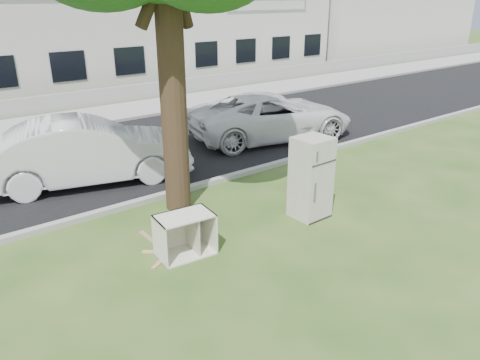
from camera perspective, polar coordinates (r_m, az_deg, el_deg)
ground at (r=9.26m, az=0.44°, el=-6.36°), size 120.00×120.00×0.00m
road at (r=14.10m, az=-14.83°, el=2.97°), size 120.00×7.00×0.01m
kerb_near at (r=11.10m, az=-7.40°, el=-1.61°), size 120.00×0.18×0.12m
kerb_far at (r=17.31m, az=-19.61°, el=5.84°), size 120.00×0.18×0.12m
sidewalk at (r=18.65m, az=-21.09°, el=6.74°), size 120.00×2.80×0.01m
low_wall at (r=20.08m, az=-22.64°, el=8.52°), size 120.00×0.15×0.70m
townhouse_center at (r=24.46m, az=-27.24°, el=17.96°), size 11.22×8.16×7.44m
townhouse_right at (r=29.40m, az=-2.41°, el=19.84°), size 10.20×8.16×6.84m
filler_right at (r=39.53m, az=14.91°, el=19.32°), size 16.00×9.00×6.40m
fridge at (r=9.70m, az=8.65°, el=0.28°), size 0.71×0.66×1.71m
cabinet at (r=8.40m, az=-6.72°, el=-6.67°), size 1.05×0.71×0.77m
plank_a at (r=8.61m, az=-8.72°, el=-8.91°), size 0.95×0.60×0.02m
plank_b at (r=8.67m, az=-8.99°, el=-8.68°), size 0.73×0.63×0.02m
plank_c at (r=9.15m, az=-10.89°, el=-7.09°), size 0.09×0.79×0.02m
car_center at (r=12.00m, az=-18.08°, el=3.36°), size 5.14×2.94×1.60m
car_right at (r=15.13m, az=3.88°, el=7.79°), size 5.71×3.60×1.47m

